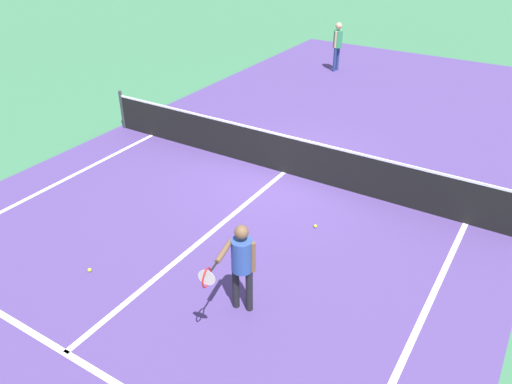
{
  "coord_description": "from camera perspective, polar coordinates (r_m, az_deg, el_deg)",
  "views": [
    {
      "loc": [
        4.92,
        -9.23,
        5.55
      ],
      "look_at": [
        0.82,
        -2.58,
        1.0
      ],
      "focal_mm": 35.25,
      "sensor_mm": 36.0,
      "label": 1
    }
  ],
  "objects": [
    {
      "name": "court_surface_inbounds",
      "position": [
        11.84,
        3.2,
        2.23
      ],
      "size": [
        10.62,
        24.4,
        0.0
      ],
      "primitive_type": "cube",
      "color": "#4C387A",
      "rests_on": "ground_plane"
    },
    {
      "name": "net",
      "position": [
        11.61,
        3.27,
        4.37
      ],
      "size": [
        10.34,
        0.09,
        1.07
      ],
      "color": "#33383D",
      "rests_on": "ground_plane"
    },
    {
      "name": "line_service_near",
      "position": [
        7.93,
        -20.84,
        -16.68
      ],
      "size": [
        8.22,
        0.1,
        0.01
      ],
      "primitive_type": "cube",
      "color": "white",
      "rests_on": "ground_plane"
    },
    {
      "name": "ground_plane",
      "position": [
        11.84,
        3.2,
        2.22
      ],
      "size": [
        60.0,
        60.0,
        0.0
      ],
      "primitive_type": "plane",
      "color": "#38724C"
    },
    {
      "name": "player_far",
      "position": [
        19.37,
        9.25,
        16.52
      ],
      "size": [
        0.32,
        0.42,
        1.75
      ],
      "color": "navy",
      "rests_on": "ground_plane"
    },
    {
      "name": "tennis_ball_mid_court",
      "position": [
        9.21,
        -18.35,
        -8.4
      ],
      "size": [
        0.07,
        0.07,
        0.07
      ],
      "primitive_type": "sphere",
      "color": "#CCE033",
      "rests_on": "ground_plane"
    },
    {
      "name": "tennis_ball_near_net",
      "position": [
        9.9,
        6.76,
        -3.86
      ],
      "size": [
        0.07,
        0.07,
        0.07
      ],
      "primitive_type": "sphere",
      "color": "#CCE033",
      "rests_on": "ground_plane"
    },
    {
      "name": "line_center_service",
      "position": [
        9.55,
        -6.17,
        -5.45
      ],
      "size": [
        0.1,
        6.4,
        0.01
      ],
      "primitive_type": "cube",
      "color": "white",
      "rests_on": "ground_plane"
    },
    {
      "name": "player_near",
      "position": [
        7.47,
        -1.71,
        -7.76
      ],
      "size": [
        0.41,
        1.18,
        1.55
      ],
      "color": "black",
      "rests_on": "ground_plane"
    }
  ]
}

